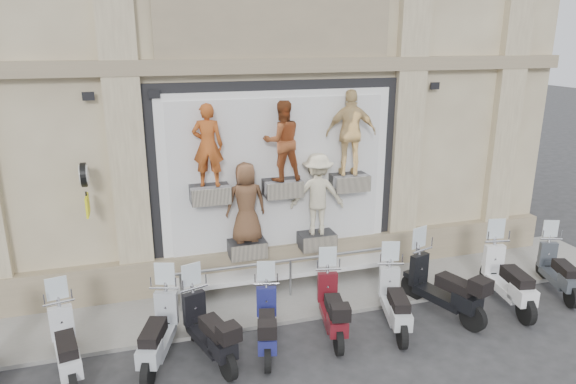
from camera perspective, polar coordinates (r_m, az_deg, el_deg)
name	(u,v)px	position (r m, az deg, el deg)	size (l,w,h in m)	color
ground	(323,350)	(9.70, 3.92, -17.09)	(90.00, 90.00, 0.00)	#2B2B2D
sidewalk	(289,294)	(11.38, 0.12, -11.31)	(16.00, 2.20, 0.08)	gray
building	(236,15)	(14.81, -5.76, 19.02)	(14.00, 8.60, 12.00)	beige
shop_vitrine	(286,181)	(11.09, -0.19, 1.25)	(5.60, 0.94, 4.30)	black
guard_rail	(290,279)	(11.10, 0.27, -9.61)	(5.06, 0.10, 0.93)	#9EA0A5
clock_sign_bracket	(85,182)	(10.35, -21.64, 1.03)	(0.10, 0.80, 1.02)	black
scooter_b	(64,334)	(9.42, -23.59, -14.30)	(0.54, 1.86, 1.51)	silver
scooter_c	(157,321)	(9.25, -14.30, -13.72)	(0.56, 1.93, 1.57)	#9FA4AC
scooter_d	(208,318)	(9.17, -8.89, -13.70)	(0.56, 1.92, 1.56)	black
scooter_e	(267,313)	(9.34, -2.37, -13.25)	(0.52, 1.79, 1.45)	navy
scooter_f	(333,297)	(9.80, 4.97, -11.57)	(0.54, 1.86, 1.51)	#540E15
scooter_g	(396,291)	(10.15, 11.86, -10.75)	(0.55, 1.89, 1.54)	#B0B3B7
scooter_h	(443,276)	(10.81, 16.89, -8.96)	(0.60, 2.06, 1.68)	black
scooter_i	(509,268)	(11.63, 23.37, -7.78)	(0.60, 2.07, 1.68)	white
scooter_j	(560,261)	(12.70, 27.95, -6.83)	(0.53, 1.81, 1.47)	#343940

